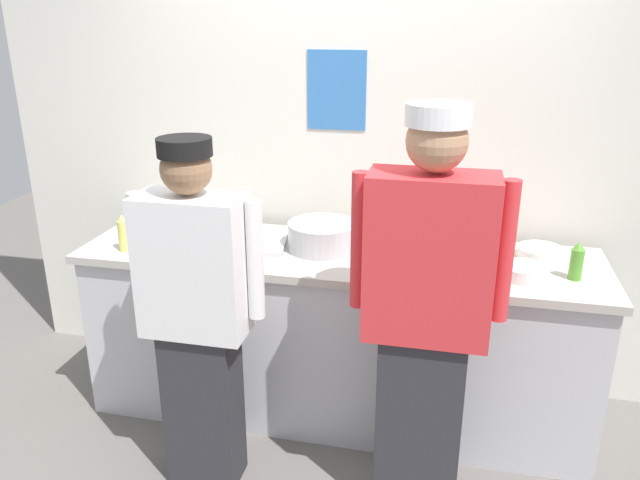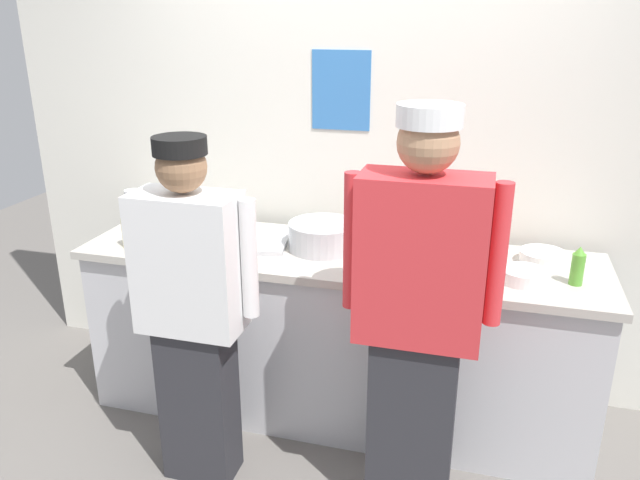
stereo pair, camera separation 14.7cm
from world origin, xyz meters
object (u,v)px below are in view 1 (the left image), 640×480
(chef_center, at_px, (426,311))
(squeeze_bottle_spare, at_px, (123,233))
(sheet_tray, at_px, (235,242))
(ramekin_yellow_sauce, at_px, (451,256))
(ramekin_red_sauce, at_px, (150,235))
(deli_cup, at_px, (466,265))
(squeeze_bottle_primary, at_px, (577,262))
(chef_near_left, at_px, (197,311))
(squeeze_bottle_secondary, at_px, (473,230))
(plate_stack_rear, at_px, (524,272))
(chefs_knife, at_px, (393,250))
(mixing_bowl_steel, at_px, (322,236))
(plate_stack_front, at_px, (540,253))

(chef_center, height_order, squeeze_bottle_spare, chef_center)
(sheet_tray, bearing_deg, ramekin_yellow_sauce, 0.27)
(ramekin_red_sauce, relative_size, deli_cup, 1.03)
(squeeze_bottle_spare, bearing_deg, squeeze_bottle_primary, 3.06)
(chef_center, height_order, ramekin_yellow_sauce, chef_center)
(ramekin_yellow_sauce, bearing_deg, chef_center, -97.43)
(chef_near_left, distance_m, squeeze_bottle_spare, 0.74)
(squeeze_bottle_spare, bearing_deg, squeeze_bottle_secondary, 13.54)
(chef_near_left, distance_m, squeeze_bottle_secondary, 1.44)
(plate_stack_rear, height_order, chefs_knife, plate_stack_rear)
(ramekin_yellow_sauce, relative_size, chefs_knife, 0.33)
(chef_center, xyz_separation_m, deli_cup, (0.15, 0.44, 0.03))
(sheet_tray, bearing_deg, mixing_bowl_steel, 4.56)
(plate_stack_front, relative_size, squeeze_bottle_secondary, 1.06)
(plate_stack_rear, xyz_separation_m, sheet_tray, (-1.43, 0.13, -0.02))
(chef_center, height_order, ramekin_red_sauce, chef_center)
(squeeze_bottle_secondary, distance_m, chefs_knife, 0.42)
(chef_near_left, height_order, squeeze_bottle_secondary, chef_near_left)
(squeeze_bottle_primary, bearing_deg, plate_stack_front, 120.04)
(squeeze_bottle_primary, height_order, chefs_knife, squeeze_bottle_primary)
(chefs_knife, bearing_deg, chef_center, -73.18)
(mixing_bowl_steel, xyz_separation_m, squeeze_bottle_primary, (1.20, -0.13, 0.02))
(squeeze_bottle_primary, distance_m, deli_cup, 0.49)
(plate_stack_front, bearing_deg, ramekin_yellow_sauce, -163.24)
(plate_stack_front, bearing_deg, sheet_tray, -175.01)
(plate_stack_rear, relative_size, squeeze_bottle_spare, 1.05)
(sheet_tray, bearing_deg, plate_stack_rear, -5.10)
(mixing_bowl_steel, bearing_deg, plate_stack_rear, -9.55)
(squeeze_bottle_spare, relative_size, ramekin_red_sauce, 1.83)
(chef_center, relative_size, squeeze_bottle_secondary, 8.55)
(ramekin_yellow_sauce, height_order, deli_cup, deli_cup)
(squeeze_bottle_primary, xyz_separation_m, squeeze_bottle_secondary, (-0.45, 0.30, 0.01))
(sheet_tray, distance_m, deli_cup, 1.19)
(plate_stack_front, relative_size, deli_cup, 2.15)
(squeeze_bottle_spare, bearing_deg, plate_stack_front, 9.46)
(chef_center, bearing_deg, squeeze_bottle_secondary, 77.28)
(chef_near_left, xyz_separation_m, chefs_knife, (0.76, 0.72, 0.08))
(chef_center, bearing_deg, ramekin_yellow_sauce, 82.57)
(plate_stack_front, relative_size, squeeze_bottle_spare, 1.14)
(squeeze_bottle_secondary, bearing_deg, squeeze_bottle_primary, -33.47)
(chefs_knife, bearing_deg, ramekin_red_sauce, -175.48)
(squeeze_bottle_primary, height_order, ramekin_yellow_sauce, squeeze_bottle_primary)
(sheet_tray, relative_size, chefs_knife, 1.92)
(chef_near_left, xyz_separation_m, ramekin_yellow_sauce, (1.05, 0.65, 0.10))
(chef_near_left, xyz_separation_m, squeeze_bottle_secondary, (1.15, 0.85, 0.17))
(plate_stack_rear, bearing_deg, sheet_tray, 174.90)
(squeeze_bottle_secondary, relative_size, ramekin_red_sauce, 1.98)
(sheet_tray, xyz_separation_m, squeeze_bottle_secondary, (1.20, 0.21, 0.09))
(squeeze_bottle_secondary, bearing_deg, ramekin_red_sauce, -172.14)
(squeeze_bottle_secondary, bearing_deg, mixing_bowl_steel, -167.12)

